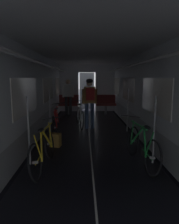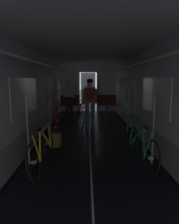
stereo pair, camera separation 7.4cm
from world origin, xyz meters
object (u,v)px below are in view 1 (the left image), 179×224
at_px(bench_seat_far_left, 69,103).
at_px(bicycle_red, 56,122).
at_px(person_cyclist_aisle, 90,98).
at_px(person_standing_near_bench, 68,95).
at_px(bench_seat_far_right, 106,103).
at_px(bicycle_white_in_aisle, 80,116).
at_px(bicycle_yellow, 43,150).
at_px(bicycle_green, 141,146).
at_px(backpack_on_floor, 56,140).

height_order(bench_seat_far_left, bicycle_red, same).
xyz_separation_m(bicycle_red, person_cyclist_aisle, (1.08, 0.71, 0.69)).
distance_m(bench_seat_far_left, person_standing_near_bench, 0.55).
bearing_deg(bench_seat_far_right, bench_seat_far_left, 180.00).
bearing_deg(bicycle_white_in_aisle, bicycle_yellow, -100.37).
bearing_deg(bicycle_white_in_aisle, bicycle_red, -127.28).
height_order(bicycle_yellow, person_standing_near_bench, person_standing_near_bench).
relative_size(bench_seat_far_right, person_standing_near_bench, 0.58).
bearing_deg(bench_seat_far_right, bicycle_red, -118.03).
xyz_separation_m(bicycle_white_in_aisle, person_standing_near_bench, (-0.59, 2.31, 0.59)).
xyz_separation_m(bench_seat_far_right, bicycle_green, (0.11, -6.02, -0.19)).
distance_m(bench_seat_far_left, bicycle_red, 3.67).
xyz_separation_m(bicycle_red, bicycle_white_in_aisle, (0.74, 0.97, 0.00)).
relative_size(bench_seat_far_right, bicycle_white_in_aisle, 0.58).
height_order(bench_seat_far_left, bicycle_green, bicycle_green).
bearing_deg(bicycle_green, bicycle_white_in_aisle, 111.64).
distance_m(bicycle_green, bicycle_white_in_aisle, 3.59).
xyz_separation_m(bicycle_green, bicycle_red, (-2.06, 2.36, 0.00)).
bearing_deg(bicycle_red, backpack_on_floor, -82.84).
relative_size(bicycle_yellow, bicycle_white_in_aisle, 1.01).
relative_size(bench_seat_far_left, backpack_on_floor, 2.89).
bearing_deg(bench_seat_far_right, bicycle_white_in_aisle, -114.22).
height_order(bicycle_yellow, bicycle_white_in_aisle, bicycle_yellow).
bearing_deg(bicycle_green, person_cyclist_aisle, 107.65).
bearing_deg(person_cyclist_aisle, backpack_on_floor, -116.10).
distance_m(bicycle_red, bicycle_yellow, 2.52).
distance_m(bench_seat_far_left, bicycle_yellow, 6.18).
distance_m(bicycle_white_in_aisle, person_standing_near_bench, 2.46).
xyz_separation_m(bench_seat_far_right, bicycle_white_in_aisle, (-1.21, -2.69, -0.18)).
relative_size(bench_seat_far_right, backpack_on_floor, 2.89).
bearing_deg(person_standing_near_bench, bench_seat_far_right, 11.83).
relative_size(bicycle_red, bicycle_white_in_aisle, 1.01).
bearing_deg(bicycle_yellow, bench_seat_far_left, 89.56).
bearing_deg(person_cyclist_aisle, bench_seat_far_left, 107.59).
relative_size(bicycle_yellow, person_standing_near_bench, 1.01).
relative_size(bench_seat_far_right, bicycle_red, 0.58).
bearing_deg(person_cyclist_aisle, bicycle_yellow, -106.96).
relative_size(bench_seat_far_left, bicycle_red, 0.58).
height_order(bench_seat_far_left, bicycle_white_in_aisle, bench_seat_far_left).
relative_size(bicycle_green, backpack_on_floor, 4.98).
xyz_separation_m(bench_seat_far_right, backpack_on_floor, (-1.80, -4.85, -0.40)).
distance_m(bicycle_green, bicycle_yellow, 1.97).
distance_m(person_cyclist_aisle, person_standing_near_bench, 2.74).
height_order(bench_seat_far_right, bicycle_white_in_aisle, bench_seat_far_right).
bearing_deg(person_standing_near_bench, bicycle_yellow, -90.50).
relative_size(person_cyclist_aisle, person_standing_near_bench, 1.03).
xyz_separation_m(bicycle_white_in_aisle, backpack_on_floor, (-0.59, -2.17, -0.21)).
xyz_separation_m(bench_seat_far_left, backpack_on_floor, (0.00, -4.85, -0.40)).
relative_size(bicycle_green, person_cyclist_aisle, 0.98).
distance_m(bench_seat_far_right, backpack_on_floor, 5.19).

